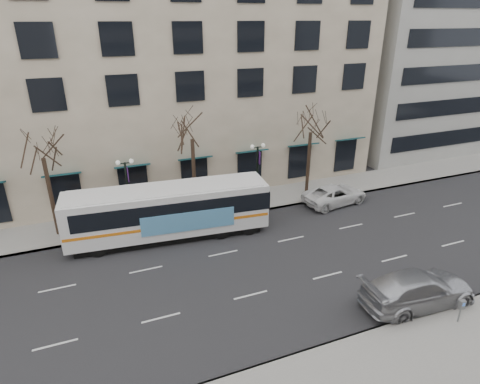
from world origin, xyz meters
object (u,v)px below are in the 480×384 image
lamp_post_left (128,190)px  tree_far_left (40,144)px  tree_far_mid (192,127)px  silver_car (418,289)px  tree_far_right (311,121)px  city_bus (170,210)px  white_pickup (335,195)px  pay_station (462,306)px  lamp_post_right (257,172)px

lamp_post_left → tree_far_left: bearing=173.2°
tree_far_mid → silver_car: size_ratio=1.34×
tree_far_right → city_bus: (-12.61, -3.01, -4.40)m
tree_far_right → city_bus: tree_far_right is taller
tree_far_left → silver_car: tree_far_left is taller
white_pickup → pay_station: 14.61m
tree_far_left → city_bus: tree_far_left is taller
white_pickup → pay_station: size_ratio=4.29×
lamp_post_left → city_bus: 3.51m
white_pickup → tree_far_mid: bearing=69.7°
lamp_post_left → lamp_post_right: bearing=0.0°
tree_far_left → tree_far_right: 20.00m
silver_car → city_bus: bearing=44.8°
tree_far_left → white_pickup: size_ratio=1.50×
lamp_post_left → lamp_post_right: size_ratio=1.00×
tree_far_mid → pay_station: (8.78, -17.02, -5.82)m
tree_far_right → tree_far_mid: bearing=180.0°
city_bus → silver_car: 16.04m
pay_station → tree_far_mid: bearing=122.9°
tree_far_left → lamp_post_right: size_ratio=1.60×
lamp_post_right → pay_station: (3.77, -16.42, -1.86)m
tree_far_left → pay_station: 25.95m
tree_far_mid → lamp_post_left: tree_far_mid is taller
tree_far_right → white_pickup: bearing=-66.2°
city_bus → silver_car: city_bus is taller
lamp_post_left → white_pickup: size_ratio=0.94×
lamp_post_left → white_pickup: (16.14, -2.00, -2.17)m
lamp_post_right → tree_far_mid: bearing=173.2°
lamp_post_left → white_pickup: lamp_post_left is taller
tree_far_left → city_bus: bearing=-22.2°
tree_far_left → lamp_post_left: 6.29m
tree_far_right → white_pickup: (1.15, -2.60, -5.65)m
lamp_post_right → pay_station: size_ratio=4.03×
silver_car → white_pickup: bearing=-10.9°
city_bus → pay_station: size_ratio=10.72×
tree_far_right → lamp_post_right: size_ratio=1.55×
white_pickup → tree_far_right: bearing=16.6°
lamp_post_left → tree_far_mid: bearing=6.9°
lamp_post_left → silver_car: bearing=-48.0°
lamp_post_right → silver_car: bearing=-78.3°
lamp_post_left → pay_station: size_ratio=4.03×
tree_far_mid → silver_car: tree_far_mid is taller
lamp_post_right → white_pickup: bearing=-18.1°
tree_far_left → city_bus: (7.39, -3.01, -4.68)m
tree_far_mid → tree_far_right: bearing=-0.0°
tree_far_left → tree_far_mid: 10.00m
tree_far_mid → city_bus: (-2.61, -3.01, -4.88)m
tree_far_left → tree_far_right: bearing=0.0°
city_bus → silver_car: (10.60, -11.99, -1.09)m
lamp_post_left → white_pickup: bearing=-7.1°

